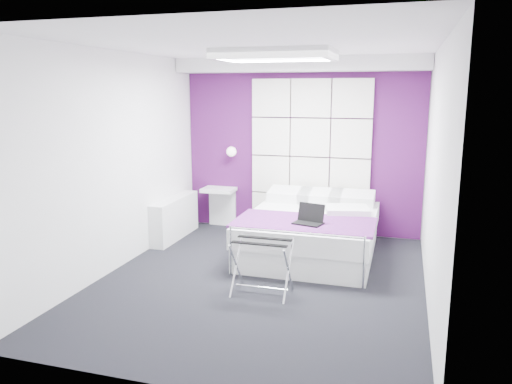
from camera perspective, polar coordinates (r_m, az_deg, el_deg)
floor at (r=5.79m, az=0.52°, el=-10.12°), size 4.40×4.40×0.00m
ceiling at (r=5.41m, az=0.57°, el=16.46°), size 4.40×4.40×0.00m
wall_back at (r=7.57m, az=5.17°, el=5.11°), size 3.60×0.00×3.60m
wall_left at (r=6.19m, az=-15.72°, el=3.33°), size 0.00×4.40×4.40m
wall_right at (r=5.25m, az=19.79°, el=1.70°), size 0.00×4.40×4.40m
accent_wall at (r=7.56m, az=5.16°, el=5.10°), size 3.58×0.02×2.58m
soffit at (r=7.29m, az=4.94°, el=14.32°), size 3.58×0.50×0.20m
headboard at (r=7.50m, az=6.19°, el=4.03°), size 1.80×0.08×2.30m
skylight at (r=5.98m, az=2.22°, el=15.48°), size 1.36×0.86×0.12m
wall_lamp at (r=7.72m, az=-2.73°, el=4.67°), size 0.15×0.15×0.15m
radiator at (r=7.44m, az=-9.27°, el=-2.94°), size 0.22×1.20×0.60m
bed at (r=6.65m, az=6.34°, el=-4.56°), size 1.69×2.04×0.72m
nightstand at (r=7.85m, az=-4.24°, el=0.27°), size 0.50×0.39×0.06m
luggage_rack at (r=5.36m, az=0.69°, el=-8.56°), size 0.60×0.44×0.59m
laptop at (r=6.00m, az=6.05°, el=-3.04°), size 0.33×0.24×0.24m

